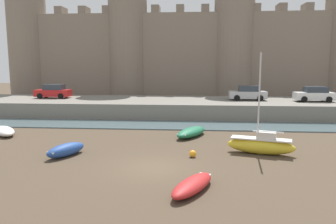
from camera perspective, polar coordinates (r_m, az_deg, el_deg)
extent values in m
plane|color=#4C3D2D|center=(18.30, -2.60, -9.62)|extent=(160.00, 160.00, 0.00)
cube|color=slate|center=(30.44, 0.41, -2.28)|extent=(80.00, 4.50, 0.10)
cube|color=slate|center=(37.47, 1.25, 0.90)|extent=(58.38, 10.00, 1.65)
cube|color=gray|center=(48.87, 2.12, 9.24)|extent=(46.38, 2.80, 12.94)
cylinder|color=gray|center=(55.11, -23.18, 10.56)|extent=(5.66, 5.66, 16.94)
cylinder|color=gray|center=(49.90, -6.95, 11.46)|extent=(5.66, 5.66, 16.94)
cylinder|color=gray|center=(49.20, 11.35, 11.41)|extent=(5.66, 5.66, 16.94)
cube|color=gray|center=(53.34, -18.14, 16.33)|extent=(1.10, 2.52, 1.10)
cube|color=gray|center=(52.11, -14.37, 16.68)|extent=(1.10, 2.52, 1.10)
cube|color=gray|center=(51.10, -10.43, 16.98)|extent=(1.10, 2.52, 1.10)
cube|color=gray|center=(49.78, -2.12, 17.34)|extent=(1.10, 2.52, 1.10)
cube|color=gray|center=(49.49, 2.16, 17.39)|extent=(1.10, 2.52, 1.10)
cube|color=gray|center=(49.46, 6.48, 17.35)|extent=(1.10, 2.52, 1.10)
cube|color=gray|center=(50.15, 15.00, 17.00)|extent=(1.10, 2.52, 1.10)
cube|color=gray|center=(50.87, 19.12, 16.71)|extent=(1.10, 2.52, 1.10)
cube|color=gray|center=(51.82, 23.09, 16.34)|extent=(1.10, 2.52, 1.10)
ellipsoid|color=#234793|center=(21.32, -17.34, -6.30)|extent=(2.12, 2.99, 0.79)
ellipsoid|color=blue|center=(21.31, -17.35, -6.15)|extent=(1.71, 2.44, 0.43)
cube|color=beige|center=(21.44, -16.93, -5.93)|extent=(0.84, 0.54, 0.06)
cube|color=beige|center=(20.60, -19.65, -6.69)|extent=(0.61, 0.49, 0.08)
ellipsoid|color=red|center=(14.99, 4.30, -12.57)|extent=(2.41, 3.55, 0.58)
ellipsoid|color=#F23939|center=(14.97, 4.30, -12.35)|extent=(1.94, 2.89, 0.32)
cube|color=beige|center=(14.74, 3.86, -12.52)|extent=(0.89, 0.56, 0.06)
cube|color=beige|center=(16.11, 6.41, -10.79)|extent=(0.64, 0.50, 0.08)
ellipsoid|color=yellow|center=(21.62, 15.83, -5.73)|extent=(4.32, 2.16, 1.01)
cube|color=silver|center=(21.52, 15.88, -4.53)|extent=(3.79, 1.87, 0.08)
cube|color=silver|center=(21.44, 16.74, -3.89)|extent=(1.32, 0.98, 0.44)
cylinder|color=silver|center=(21.12, 15.60, 2.71)|extent=(0.10, 0.10, 5.35)
cylinder|color=silver|center=(21.39, 17.05, -3.31)|extent=(1.83, 0.59, 0.08)
ellipsoid|color=silver|center=(29.49, -26.66, -2.98)|extent=(3.49, 3.70, 0.65)
ellipsoid|color=white|center=(29.47, -26.67, -2.86)|extent=(2.82, 3.00, 0.36)
cube|color=beige|center=(29.20, -26.58, -2.88)|extent=(1.03, 0.94, 0.06)
cube|color=beige|center=(30.87, -27.13, -2.39)|extent=(0.77, 0.72, 0.08)
ellipsoid|color=#1E6B47|center=(25.85, 4.07, -3.52)|extent=(2.98, 4.11, 0.70)
ellipsoid|color=#339266|center=(25.84, 4.07, -3.39)|extent=(2.39, 3.35, 0.39)
cube|color=beige|center=(26.09, 4.37, -3.19)|extent=(1.12, 0.70, 0.06)
cube|color=beige|center=(24.52, 2.43, -3.96)|extent=(0.80, 0.59, 0.08)
sphere|color=orange|center=(20.22, 4.32, -7.26)|extent=(0.43, 0.43, 0.43)
cube|color=red|center=(41.57, -19.37, 3.14)|extent=(4.11, 1.71, 0.80)
cube|color=#2D3842|center=(41.46, -19.23, 4.11)|extent=(2.26, 1.50, 0.64)
cylinder|color=black|center=(41.36, -21.44, 2.63)|extent=(0.64, 0.18, 0.64)
cylinder|color=black|center=(42.89, -20.45, 2.86)|extent=(0.64, 0.18, 0.64)
cylinder|color=black|center=(40.32, -18.18, 2.65)|extent=(0.64, 0.18, 0.64)
cylinder|color=black|center=(41.88, -17.29, 2.89)|extent=(0.64, 0.18, 0.64)
cube|color=#B2B5B7|center=(37.97, 13.67, 2.94)|extent=(4.11, 1.71, 0.80)
cube|color=#2D3842|center=(37.94, 13.93, 3.98)|extent=(2.26, 1.50, 0.64)
cylinder|color=black|center=(36.98, 11.92, 2.42)|extent=(0.64, 0.18, 0.64)
cylinder|color=black|center=(38.66, 11.60, 2.67)|extent=(0.64, 0.18, 0.64)
cylinder|color=black|center=(37.39, 15.79, 2.35)|extent=(0.64, 0.18, 0.64)
cylinder|color=black|center=(39.05, 15.31, 2.60)|extent=(0.64, 0.18, 0.64)
cube|color=silver|center=(38.78, 24.07, 2.56)|extent=(4.11, 1.71, 0.80)
cube|color=#2D3842|center=(38.78, 24.34, 3.58)|extent=(2.26, 1.50, 0.64)
cylinder|color=black|center=(37.59, 22.65, 2.05)|extent=(0.64, 0.18, 0.64)
cylinder|color=black|center=(39.21, 21.88, 2.32)|extent=(0.64, 0.18, 0.64)
cylinder|color=black|center=(38.46, 26.25, 1.96)|extent=(0.64, 0.18, 0.64)
cylinder|color=black|center=(40.04, 25.36, 2.23)|extent=(0.64, 0.18, 0.64)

